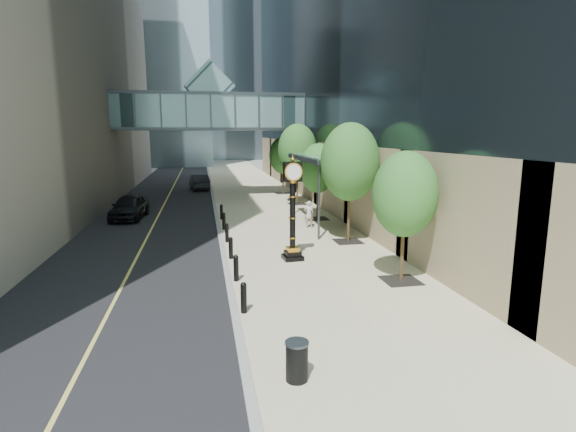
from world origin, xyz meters
The scene contains 14 objects.
ground centered at (0.00, 0.00, 0.00)m, with size 320.00×320.00×0.00m, color gray.
road centered at (-7.00, 40.00, 0.01)m, with size 8.00×180.00×0.02m, color black.
sidewalk centered at (1.00, 40.00, 0.03)m, with size 8.00×180.00×0.06m, color #BBB190.
curb centered at (-3.00, 40.00, 0.04)m, with size 0.25×180.00×0.07m, color gray.
distant_tower_c centered at (-6.00, 120.00, 32.50)m, with size 22.00×22.00×65.00m, color #A0BCC9.
skywalk centered at (-3.00, 28.00, 7.71)m, with size 17.00×4.20×5.80m.
entrance_canopy centered at (3.48, 14.00, 4.19)m, with size 3.00×8.00×4.38m.
bollard_row centered at (-2.70, 9.00, 0.51)m, with size 0.20×16.20×0.90m.
street_trees centered at (3.60, 16.48, 3.95)m, with size 3.11×28.52×6.38m.
street_clock centered at (0.04, 6.73, 2.06)m, with size 0.94×0.94×4.62m.
trash_bin centered at (-1.86, -3.22, 0.51)m, with size 0.52×0.52×0.90m, color black.
pedestrian centered at (2.40, 13.42, 0.88)m, with size 0.60×0.39×1.63m, color beige.
car_near centered at (-8.77, 18.62, 0.83)m, with size 1.92×4.77×1.63m, color black.
car_far centered at (-4.20, 34.00, 0.78)m, with size 1.60×4.59×1.51m, color black.
Camera 1 is at (-3.86, -12.60, 5.74)m, focal length 28.00 mm.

